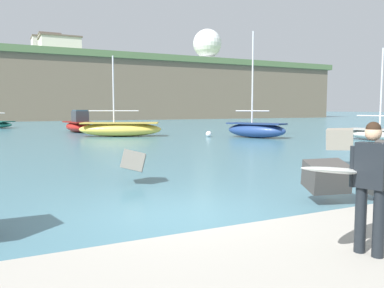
# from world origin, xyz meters

# --- Properties ---
(ground_plane) EXTENTS (400.00, 400.00, 0.00)m
(ground_plane) POSITION_xyz_m (0.00, 0.00, 0.00)
(ground_plane) COLOR #42707F
(breakwater_jetty) EXTENTS (33.51, 6.38, 2.50)m
(breakwater_jetty) POSITION_xyz_m (-2.36, 0.58, 1.02)
(breakwater_jetty) COLOR slate
(breakwater_jetty) RESTS_ON ground
(surfer_with_board) EXTENTS (2.11, 1.39, 1.78)m
(surfer_with_board) POSITION_xyz_m (1.08, -3.61, 1.28)
(surfer_with_board) COLOR black
(surfer_with_board) RESTS_ON walkway_path
(boat_near_right) EXTENTS (2.60, 5.09, 2.05)m
(boat_near_right) POSITION_xyz_m (3.18, 29.55, 0.67)
(boat_near_right) COLOR maroon
(boat_near_right) RESTS_ON ground
(boat_mid_left) EXTENTS (3.54, 4.97, 7.83)m
(boat_mid_left) POSITION_xyz_m (13.80, 16.72, 0.63)
(boat_mid_left) COLOR navy
(boat_mid_left) RESTS_ON ground
(boat_mid_right) EXTENTS (6.64, 4.37, 6.20)m
(boat_mid_right) POSITION_xyz_m (5.06, 22.45, 0.60)
(boat_mid_right) COLOR #EAC64C
(boat_mid_right) RESTS_ON ground
(mooring_buoy_middle) EXTENTS (0.44, 0.44, 0.44)m
(mooring_buoy_middle) POSITION_xyz_m (11.07, 19.08, 0.22)
(mooring_buoy_middle) COLOR silver
(mooring_buoy_middle) RESTS_ON ground
(headland_bluff) EXTENTS (106.84, 43.80, 12.57)m
(headland_bluff) POSITION_xyz_m (15.20, 84.92, 6.31)
(headland_bluff) COLOR #756651
(headland_bluff) RESTS_ON ground
(radar_dome) EXTENTS (7.09, 7.09, 9.23)m
(radar_dome) POSITION_xyz_m (43.53, 79.81, 17.43)
(radar_dome) COLOR silver
(radar_dome) RESTS_ON headland_bluff
(station_building_west) EXTENTS (4.58, 4.63, 5.86)m
(station_building_west) POSITION_xyz_m (6.82, 84.67, 15.52)
(station_building_west) COLOR beige
(station_building_west) RESTS_ON headland_bluff
(station_building_central) EXTENTS (4.59, 6.31, 6.29)m
(station_building_central) POSITION_xyz_m (5.94, 92.13, 15.73)
(station_building_central) COLOR silver
(station_building_central) RESTS_ON headland_bluff
(station_building_east) EXTENTS (8.07, 7.29, 4.23)m
(station_building_east) POSITION_xyz_m (8.15, 78.40, 14.70)
(station_building_east) COLOR silver
(station_building_east) RESTS_ON headland_bluff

